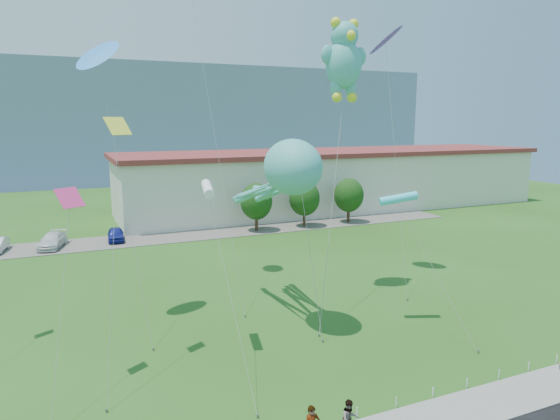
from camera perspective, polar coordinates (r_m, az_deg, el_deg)
The scene contains 19 objects.
ground at distance 23.37m, azimuth 4.69°, elevation -21.59°, with size 160.00×160.00×0.00m, color #255016.
parking_strip at distance 54.69m, azimuth -12.93°, elevation -3.04°, with size 70.00×6.00×0.06m, color #59544C.
hill_ridge at distance 137.77m, azimuth -19.89°, elevation 9.66°, with size 160.00×50.00×25.00m, color gray.
warehouse at distance 71.45m, azimuth 6.45°, elevation 3.55°, with size 61.00×15.00×8.20m.
rope_fence at distance 22.28m, azimuth 6.41°, elevation -22.60°, with size 26.05×0.05×0.50m.
tree_near at distance 55.74m, azimuth -2.73°, elevation 0.97°, with size 3.60×3.60×5.47m.
tree_mid at distance 58.12m, azimuth 2.81°, elevation 1.35°, with size 3.60×3.60×5.47m.
tree_far at distance 60.99m, azimuth 7.87°, elevation 1.68°, with size 3.60×3.60×5.47m.
pedestrian_right at distance 21.12m, azimuth 7.96°, elevation -22.59°, with size 0.77×0.60×1.58m, color gray.
parked_car_white at distance 53.64m, azimuth -24.58°, elevation -3.19°, with size 1.94×4.77×1.38m, color silver.
parked_car_blue at distance 54.25m, azimuth -18.26°, elevation -2.65°, with size 1.58×3.94×1.34m, color navy.
octopus_kite at distance 29.16m, azimuth 0.54°, elevation 3.83°, with size 3.16×8.87×11.31m.
teddy_bear_kite at distance 35.64m, azimuth 7.32°, elevation 16.82°, with size 6.94×7.74×19.07m.
small_kite_cyan at distance 30.30m, azimuth 13.44°, elevation 1.17°, with size 1.95×6.47×8.19m.
small_kite_pink at distance 24.19m, azimuth -23.08°, elevation -0.96°, with size 2.11×5.16×9.28m.
small_kite_yellow at distance 25.04m, azimuth -18.18°, elevation 5.89°, with size 2.28×5.32×12.47m.
small_kite_white at distance 25.81m, azimuth -8.23°, elevation 2.22°, with size 0.50×8.08×9.28m.
small_kite_purple at distance 40.39m, azimuth 12.02°, elevation 17.86°, with size 2.77×7.00×18.98m.
small_kite_blue at distance 31.54m, azimuth -19.99°, elevation 15.71°, with size 2.46×6.23×16.70m.
Camera 1 is at (-9.55, -17.44, 12.29)m, focal length 32.00 mm.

